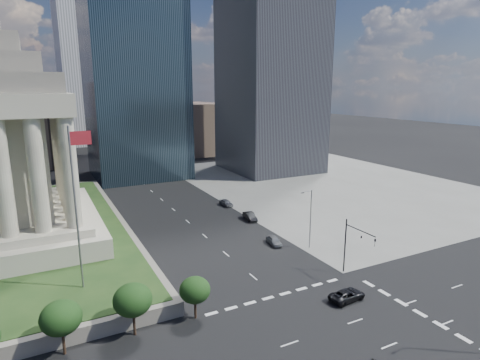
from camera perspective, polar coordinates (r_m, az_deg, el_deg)
ground at (r=130.61m, az=-15.42°, el=1.01°), size 500.00×500.00×0.00m
sidewalk_ne at (r=114.39m, az=12.36°, el=-0.47°), size 68.00×90.00×0.03m
flagpole at (r=51.22m, az=-22.24°, el=-2.64°), size 2.52×0.24×20.00m
midrise_glass at (r=123.57m, az=-14.84°, el=14.41°), size 26.00×26.00×60.00m
highrise_ne at (r=131.60m, az=4.51°, el=23.44°), size 26.00×28.00×100.00m
building_filler_ne at (r=166.48m, az=-6.96°, el=7.37°), size 20.00×30.00×20.00m
building_filler_nw at (r=155.95m, az=-29.03°, el=6.95°), size 24.00×30.00×28.00m
traffic_signal_ne at (r=58.36m, az=15.97°, el=-8.43°), size 0.30×5.74×8.00m
street_lamp_north at (r=66.82m, az=9.90°, el=-4.98°), size 2.13×0.22×10.00m
pickup_truck at (r=53.99m, az=15.01°, el=-15.53°), size 5.08×2.61×1.37m
parked_sedan_near at (r=69.15m, az=4.88°, el=-8.56°), size 2.32×4.37×1.42m
parked_sedan_mid at (r=81.03m, az=1.42°, el=-5.20°), size 2.23×4.84×1.54m
parked_sedan_far at (r=90.62m, az=-1.99°, el=-3.25°), size 4.35×1.91×1.46m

